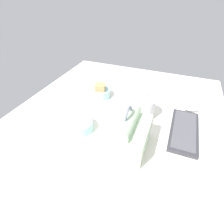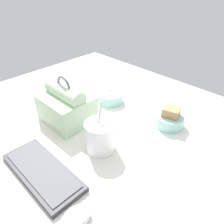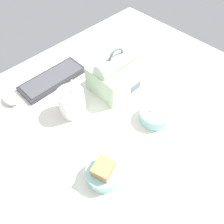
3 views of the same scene
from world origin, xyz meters
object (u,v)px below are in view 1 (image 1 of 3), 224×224
computer_mouse (190,108)px  lunch_bag (127,133)px  bento_bowl_sandwich (100,92)px  soup_cup (144,108)px  bento_bowl_snacks (80,126)px  keyboard (184,130)px

computer_mouse → lunch_bag: bearing=-33.4°
lunch_bag → bento_bowl_sandwich: size_ratio=1.76×
lunch_bag → computer_mouse: bearing=146.6°
soup_cup → bento_bowl_snacks: bearing=-51.3°
keyboard → lunch_bag: 29.67cm
soup_cup → computer_mouse: 27.68cm
soup_cup → bento_bowl_snacks: 32.89cm
bento_bowl_sandwich → computer_mouse: bearing=95.8°
soup_cup → bento_bowl_sandwich: (-10.06, -28.85, -2.59)cm
soup_cup → bento_bowl_sandwich: soup_cup is taller
soup_cup → computer_mouse: bearing=124.1°
lunch_bag → computer_mouse: (-37.64, 24.79, -5.59)cm
keyboard → soup_cup: bearing=-102.0°
lunch_bag → soup_cup: size_ratio=1.10×
keyboard → computer_mouse: (-19.71, 1.96, 0.55)cm
bento_bowl_sandwich → bento_bowl_snacks: bearing=6.2°
keyboard → computer_mouse: size_ratio=3.57×
keyboard → soup_cup: size_ratio=1.64×
keyboard → bento_bowl_sandwich: size_ratio=2.62×
lunch_bag → bento_bowl_sandwich: bearing=-140.5°
keyboard → lunch_bag: lunch_bag is taller
keyboard → lunch_bag: (17.93, -22.83, 6.14)cm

